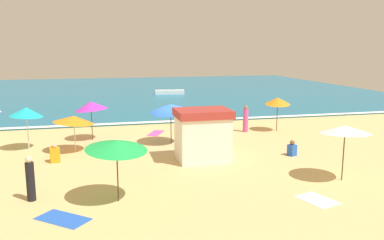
% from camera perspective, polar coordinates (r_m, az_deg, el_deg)
% --- Properties ---
extents(ground_plane, '(60.00, 60.00, 0.00)m').
position_cam_1_polar(ground_plane, '(22.62, -3.01, -3.41)').
color(ground_plane, '#D8B775').
extents(ocean_water, '(60.00, 44.00, 0.10)m').
position_cam_1_polar(ocean_water, '(50.05, -8.95, 4.14)').
color(ocean_water, '#146B93').
rests_on(ocean_water, ground_plane).
extents(wave_breaker_foam, '(57.00, 0.70, 0.01)m').
position_cam_1_polar(wave_breaker_foam, '(28.68, -5.33, -0.27)').
color(wave_breaker_foam, white).
rests_on(wave_breaker_foam, ocean_water).
extents(lifeguard_cabana, '(2.61, 2.04, 2.50)m').
position_cam_1_polar(lifeguard_cabana, '(19.05, 1.56, -2.09)').
color(lifeguard_cabana, white).
rests_on(lifeguard_cabana, ground_plane).
extents(beach_umbrella_1, '(1.87, 1.83, 2.37)m').
position_cam_1_polar(beach_umbrella_1, '(22.63, -22.85, 1.09)').
color(beach_umbrella_1, silver).
rests_on(beach_umbrella_1, ground_plane).
extents(beach_umbrella_3, '(2.14, 2.15, 2.36)m').
position_cam_1_polar(beach_umbrella_3, '(17.12, 21.28, -1.28)').
color(beach_umbrella_3, '#4C3823').
rests_on(beach_umbrella_3, ground_plane).
extents(beach_umbrella_4, '(2.18, 2.15, 2.03)m').
position_cam_1_polar(beach_umbrella_4, '(21.36, -16.73, 0.08)').
color(beach_umbrella_4, silver).
rests_on(beach_umbrella_4, ground_plane).
extents(beach_umbrella_5, '(2.34, 2.31, 2.39)m').
position_cam_1_polar(beach_umbrella_5, '(23.81, -14.40, 2.03)').
color(beach_umbrella_5, '#4C3823').
rests_on(beach_umbrella_5, ground_plane).
extents(beach_umbrella_6, '(3.20, 3.21, 2.42)m').
position_cam_1_polar(beach_umbrella_6, '(22.18, -3.09, 1.76)').
color(beach_umbrella_6, '#4C3823').
rests_on(beach_umbrella_6, ground_plane).
extents(beach_umbrella_7, '(2.05, 2.08, 2.31)m').
position_cam_1_polar(beach_umbrella_7, '(26.18, 12.29, 2.71)').
color(beach_umbrella_7, '#4C3823').
rests_on(beach_umbrella_7, ground_plane).
extents(beach_umbrella_9, '(3.01, 3.02, 2.37)m').
position_cam_1_polar(beach_umbrella_9, '(13.98, -10.86, -3.54)').
color(beach_umbrella_9, '#4C3823').
rests_on(beach_umbrella_9, ground_plane).
extents(beachgoer_0, '(0.41, 0.41, 1.66)m').
position_cam_1_polar(beachgoer_0, '(15.27, -22.34, -7.90)').
color(beachgoer_0, black).
rests_on(beachgoer_0, ground_plane).
extents(beachgoer_2, '(0.47, 0.47, 0.80)m').
position_cam_1_polar(beachgoer_2, '(20.65, 14.27, -4.06)').
color(beachgoer_2, blue).
rests_on(beachgoer_2, ground_plane).
extents(beachgoer_3, '(0.35, 0.35, 1.73)m').
position_cam_1_polar(beachgoer_3, '(25.81, 7.76, 0.09)').
color(beachgoer_3, '#D84CA5').
rests_on(beachgoer_3, ground_plane).
extents(beachgoer_5, '(0.51, 0.51, 0.90)m').
position_cam_1_polar(beachgoer_5, '(20.01, -19.22, -4.71)').
color(beachgoer_5, orange).
rests_on(beachgoer_5, ground_plane).
extents(beachgoer_6, '(0.38, 0.38, 1.61)m').
position_cam_1_polar(beachgoer_6, '(25.41, 4.48, -0.06)').
color(beachgoer_6, blue).
rests_on(beachgoer_6, ground_plane).
extents(beach_towel_0, '(1.40, 1.92, 0.01)m').
position_cam_1_polar(beach_towel_0, '(25.40, -5.27, -1.89)').
color(beach_towel_0, '#D84CA5').
rests_on(beach_towel_0, ground_plane).
extents(beach_towel_1, '(1.88, 1.79, 0.01)m').
position_cam_1_polar(beach_towel_1, '(13.63, -18.16, -13.42)').
color(beach_towel_1, blue).
rests_on(beach_towel_1, ground_plane).
extents(beach_towel_2, '(1.35, 1.63, 0.01)m').
position_cam_1_polar(beach_towel_2, '(15.15, 17.67, -10.95)').
color(beach_towel_2, white).
rests_on(beach_towel_2, ground_plane).
extents(small_boat_0, '(3.44, 1.40, 0.48)m').
position_cam_1_polar(small_boat_0, '(45.91, -3.25, 4.06)').
color(small_boat_0, white).
rests_on(small_boat_0, ocean_water).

